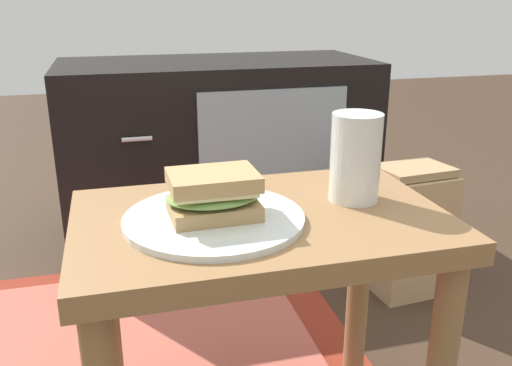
{
  "coord_description": "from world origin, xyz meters",
  "views": [
    {
      "loc": [
        -0.2,
        -0.74,
        0.78
      ],
      "look_at": [
        -0.01,
        0.0,
        0.51
      ],
      "focal_mm": 38.49,
      "sensor_mm": 36.0,
      "label": 1
    }
  ],
  "objects": [
    {
      "name": "side_table",
      "position": [
        0.0,
        0.0,
        0.37
      ],
      "size": [
        0.56,
        0.36,
        0.46
      ],
      "color": "olive",
      "rests_on": "ground"
    },
    {
      "name": "tv_cabinet",
      "position": [
        0.12,
        0.95,
        0.29
      ],
      "size": [
        0.96,
        0.46,
        0.58
      ],
      "color": "black",
      "rests_on": "ground"
    },
    {
      "name": "area_rug",
      "position": [
        -0.24,
        0.4,
        0.0
      ],
      "size": [
        1.08,
        0.75,
        0.01
      ],
      "color": "maroon",
      "rests_on": "ground"
    },
    {
      "name": "plate",
      "position": [
        -0.07,
        -0.01,
        0.47
      ],
      "size": [
        0.27,
        0.27,
        0.01
      ],
      "primitive_type": "cylinder",
      "color": "silver",
      "rests_on": "side_table"
    },
    {
      "name": "sandwich_front",
      "position": [
        -0.07,
        -0.01,
        0.5
      ],
      "size": [
        0.14,
        0.11,
        0.07
      ],
      "color": "tan",
      "rests_on": "plate"
    },
    {
      "name": "beer_glass",
      "position": [
        0.16,
        0.02,
        0.53
      ],
      "size": [
        0.08,
        0.08,
        0.14
      ],
      "color": "silver",
      "rests_on": "side_table"
    },
    {
      "name": "paper_bag",
      "position": [
        0.54,
        0.46,
        0.17
      ],
      "size": [
        0.2,
        0.18,
        0.36
      ],
      "color": "tan",
      "rests_on": "ground"
    }
  ]
}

